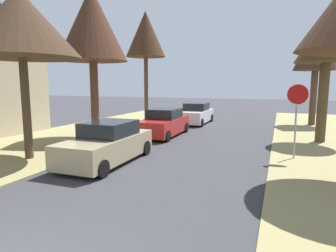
{
  "coord_description": "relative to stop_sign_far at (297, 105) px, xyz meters",
  "views": [
    {
      "loc": [
        3.86,
        -2.3,
        2.98
      ],
      "look_at": [
        0.59,
        6.15,
        1.68
      ],
      "focal_mm": 30.9,
      "sensor_mm": 36.0,
      "label": 1
    }
  ],
  "objects": [
    {
      "name": "parked_sedan_tan",
      "position": [
        -6.73,
        -3.08,
        -1.46
      ],
      "size": [
        1.98,
        4.42,
        1.57
      ],
      "color": "tan",
      "rests_on": "ground"
    },
    {
      "name": "parked_sedan_red",
      "position": [
        -6.94,
        3.19,
        -1.46
      ],
      "size": [
        1.98,
        4.42,
        1.57
      ],
      "color": "red",
      "rests_on": "ground"
    },
    {
      "name": "street_tree_left_mid_b",
      "position": [
        -10.22,
        1.12,
        3.93
      ],
      "size": [
        3.72,
        3.72,
        8.07
      ],
      "color": "brown",
      "rests_on": "grass_verge_left"
    },
    {
      "name": "street_tree_right_far",
      "position": [
        1.62,
        11.12,
        3.48
      ],
      "size": [
        3.05,
        3.05,
        7.48
      ],
      "color": "#4F3829",
      "rests_on": "grass_verge_right"
    },
    {
      "name": "parked_sedan_white",
      "position": [
        -6.63,
        9.08,
        -1.46
      ],
      "size": [
        1.98,
        4.42,
        1.57
      ],
      "color": "white",
      "rests_on": "ground"
    },
    {
      "name": "stop_sign_far",
      "position": [
        0.0,
        0.0,
        0.0
      ],
      "size": [
        0.81,
        0.45,
        2.96
      ],
      "color": "#9EA0A5",
      "rests_on": "grass_verge_right"
    },
    {
      "name": "street_tree_left_far",
      "position": [
        -9.86,
        7.01,
        4.32
      ],
      "size": [
        2.84,
        2.84,
        8.12
      ],
      "color": "#4F3623",
      "rests_on": "grass_verge_left"
    },
    {
      "name": "street_tree_right_mid_b",
      "position": [
        1.39,
        4.18,
        3.04
      ],
      "size": [
        2.99,
        2.99,
        6.6
      ],
      "color": "#4F3E23",
      "rests_on": "grass_verge_right"
    },
    {
      "name": "street_tree_left_mid_a",
      "position": [
        -9.92,
        -3.83,
        3.04
      ],
      "size": [
        4.47,
        4.47,
        6.47
      ],
      "color": "brown",
      "rests_on": "grass_verge_left"
    }
  ]
}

